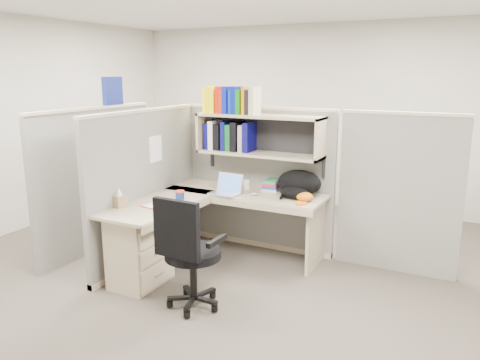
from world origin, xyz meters
The scene contains 14 objects.
ground centered at (0.00, 0.00, 0.00)m, with size 6.00×6.00×0.00m, color #322D27.
room_shell centered at (0.00, 0.00, 1.62)m, with size 6.00×6.00×6.00m.
cubicle centered at (-0.37, 0.45, 0.91)m, with size 3.79×1.84×1.95m.
desk centered at (-0.41, -0.29, 0.44)m, with size 1.74×1.75×0.73m.
laptop centered at (-0.15, 0.36, 0.84)m, with size 0.31×0.31×0.22m, color silver, non-canonical shape.
backpack centered at (0.58, 0.62, 0.87)m, with size 0.47×0.36×0.28m, color black, non-canonical shape.
orange_cap centered at (0.70, 0.50, 0.78)m, with size 0.17×0.19×0.09m, color #CF6412, non-canonical shape.
snack_canister centered at (-0.46, -0.01, 0.78)m, with size 0.09×0.09×0.09m.
tissue_box centered at (-0.82, -0.51, 0.82)m, with size 0.11×0.11×0.18m, color #977655, non-canonical shape.
mouse centered at (0.15, 0.47, 0.74)m, with size 0.08×0.05×0.03m, color #7B88AF.
paper_cup centered at (-0.04, 0.67, 0.78)m, with size 0.07×0.07×0.10m, color white.
book_stack centered at (0.22, 0.78, 0.79)m, with size 0.17×0.23×0.11m, color gray, non-canonical shape.
loose_paper centered at (-0.52, -0.26, 0.73)m, with size 0.22×0.29×0.00m, color white, non-canonical shape.
task_chair centered at (0.13, -0.75, 0.36)m, with size 0.53×0.50×1.02m.
Camera 1 is at (2.19, -3.85, 2.00)m, focal length 35.00 mm.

